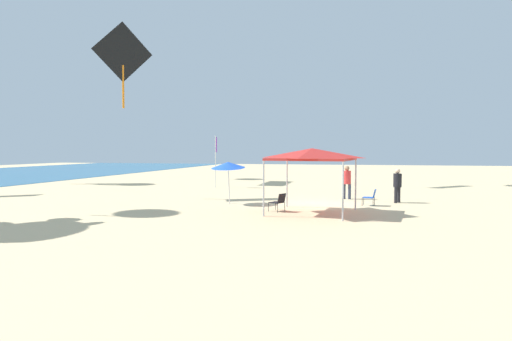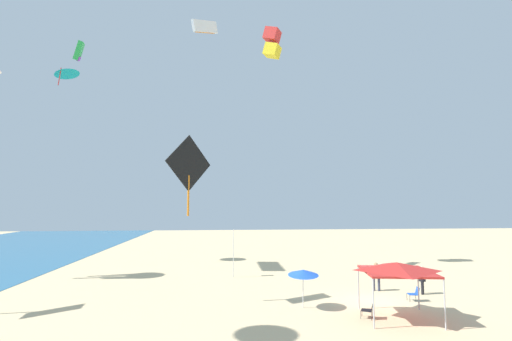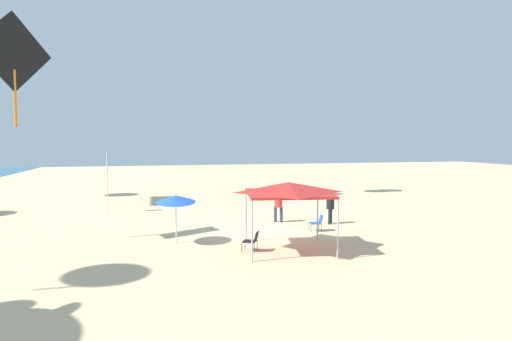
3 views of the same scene
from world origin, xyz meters
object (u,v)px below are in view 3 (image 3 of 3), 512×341
at_px(beach_umbrella, 176,199).
at_px(banner_flag, 107,177).
at_px(person_near_umbrella, 330,205).
at_px(folding_chair_right_of_tent, 252,240).
at_px(folding_chair_near_cooler, 317,222).
at_px(person_watching_sky, 278,203).
at_px(canopy_tent, 288,189).
at_px(kite_diamond_black, 13,56).

xyz_separation_m(beach_umbrella, banner_flag, (9.12, 3.66, 0.29)).
bearing_deg(person_near_umbrella, beach_umbrella, 141.06).
xyz_separation_m(folding_chair_right_of_tent, person_near_umbrella, (4.60, -5.44, 0.57)).
bearing_deg(folding_chair_right_of_tent, person_near_umbrella, 157.98).
xyz_separation_m(folding_chair_near_cooler, person_watching_sky, (2.73, 1.21, 0.61)).
bearing_deg(canopy_tent, banner_flag, 35.56).
distance_m(folding_chair_near_cooler, person_near_umbrella, 2.18).
distance_m(folding_chair_near_cooler, person_watching_sky, 3.05).
distance_m(person_near_umbrella, person_watching_sky, 2.83).
height_order(canopy_tent, person_near_umbrella, canopy_tent).
relative_size(person_watching_sky, kite_diamond_black, 0.38).
relative_size(beach_umbrella, banner_flag, 0.59).
distance_m(beach_umbrella, person_watching_sky, 6.93).
height_order(folding_chair_near_cooler, person_watching_sky, person_watching_sky).
distance_m(canopy_tent, folding_chair_near_cooler, 4.58).
bearing_deg(folding_chair_right_of_tent, canopy_tent, 112.09).
relative_size(canopy_tent, banner_flag, 1.00).
height_order(person_watching_sky, kite_diamond_black, kite_diamond_black).
bearing_deg(kite_diamond_black, folding_chair_right_of_tent, 115.87).
xyz_separation_m(beach_umbrella, person_near_umbrella, (2.57, -8.38, -0.93)).
xyz_separation_m(folding_chair_right_of_tent, person_watching_sky, (5.75, -2.85, 0.61)).
bearing_deg(beach_umbrella, kite_diamond_black, 78.00).
bearing_deg(kite_diamond_black, person_watching_sky, 146.34).
bearing_deg(beach_umbrella, folding_chair_right_of_tent, -124.66).
bearing_deg(person_watching_sky, canopy_tent, 102.53).
height_order(folding_chair_right_of_tent, person_near_umbrella, person_near_umbrella).
height_order(canopy_tent, person_watching_sky, canopy_tent).
distance_m(banner_flag, person_near_umbrella, 13.75).
xyz_separation_m(banner_flag, kite_diamond_black, (-7.72, 2.91, 5.79)).
bearing_deg(banner_flag, canopy_tent, -144.44).
relative_size(banner_flag, kite_diamond_black, 0.78).
bearing_deg(canopy_tent, kite_diamond_black, 71.97).
bearing_deg(person_near_umbrella, folding_chair_right_of_tent, 164.23).
xyz_separation_m(beach_umbrella, folding_chair_right_of_tent, (-2.03, -2.94, -1.50)).
relative_size(folding_chair_right_of_tent, person_watching_sky, 0.44).
bearing_deg(person_watching_sky, person_near_umbrella, -178.20).
bearing_deg(person_near_umbrella, folding_chair_near_cooler, 172.88).
bearing_deg(person_watching_sky, beach_umbrella, 58.29).
bearing_deg(beach_umbrella, canopy_tent, -116.24).
bearing_deg(folding_chair_right_of_tent, beach_umbrella, -96.91).
height_order(canopy_tent, beach_umbrella, canopy_tent).
height_order(folding_chair_right_of_tent, kite_diamond_black, kite_diamond_black).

